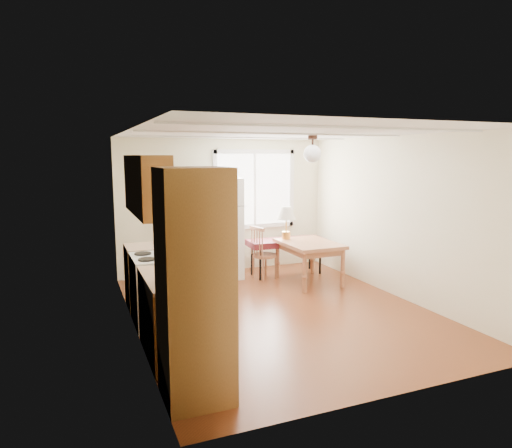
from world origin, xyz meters
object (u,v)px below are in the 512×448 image
refrigerator (220,228)px  dining_table (309,248)px  bench (286,243)px  chair (261,250)px

refrigerator → dining_table: size_ratio=1.56×
bench → refrigerator: bearing=166.8°
bench → chair: chair is taller
dining_table → bench: bearing=99.7°
refrigerator → bench: bearing=-8.4°
dining_table → chair: (-0.69, 0.51, -0.08)m
bench → chair: size_ratio=1.55×
refrigerator → chair: bearing=-30.8°
bench → chair: bearing=-163.7°
bench → dining_table: dining_table is taller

